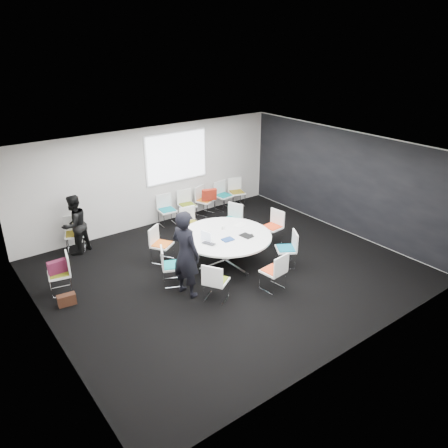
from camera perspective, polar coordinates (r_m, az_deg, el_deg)
room_shell at (r=9.72m, az=0.91°, el=1.25°), size 8.08×7.08×2.88m
conference_table at (r=10.39m, az=0.17°, el=-2.42°), size 2.19×2.19×0.73m
projection_screen at (r=12.67m, az=-6.19°, el=8.67°), size 1.90×0.03×1.35m
chair_ring_a at (r=11.55m, az=6.29°, el=-1.19°), size 0.49×0.51×0.88m
chair_ring_b at (r=11.90m, az=1.01°, el=-0.27°), size 0.58×0.59×0.88m
chair_ring_c at (r=11.69m, az=-4.32°, el=-0.78°), size 0.49×0.48×0.88m
chair_ring_d at (r=10.66m, az=-8.12°, el=-3.52°), size 0.63×0.63×0.88m
chair_ring_e at (r=9.72m, az=-6.81°, el=-6.31°), size 0.60×0.61×0.88m
chair_ring_f at (r=9.10m, az=-1.06°, el=-8.39°), size 0.62×0.63×0.88m
chair_ring_g at (r=9.51m, az=6.46°, el=-7.03°), size 0.51×0.50×0.88m
chair_ring_h at (r=10.46m, az=8.08°, el=-4.09°), size 0.62×0.63×0.88m
chair_back_a at (r=12.67m, az=-7.41°, el=1.07°), size 0.50×0.49×0.88m
chair_back_b at (r=12.97m, az=-4.81°, el=1.75°), size 0.51×0.50×0.88m
chair_back_c at (r=13.30m, az=-2.50°, el=2.39°), size 0.59×0.59×0.88m
chair_back_d at (r=13.69m, az=-0.06°, el=3.04°), size 0.50×0.49×0.88m
chair_back_e at (r=13.98m, az=1.66°, el=3.49°), size 0.57×0.56×0.88m
chair_spare_left at (r=9.98m, az=-20.52°, el=-6.96°), size 0.53×0.54×0.88m
chair_person_back at (r=11.72m, az=-18.85°, el=-2.02°), size 0.58×0.58×0.88m
person_main at (r=9.01m, az=-5.02°, el=-3.92°), size 0.61×0.78×1.90m
person_back at (r=11.38m, az=-18.93°, el=-0.09°), size 0.92×0.84×1.53m
laptop at (r=9.91m, az=-1.87°, el=-2.46°), size 0.31×0.36×0.02m
laptop_lid at (r=9.95m, az=-2.38°, el=-1.61°), size 0.08×0.30×0.22m
notebook_black at (r=10.26m, az=2.95°, el=-1.55°), size 0.25×0.32×0.02m
tablet_folio at (r=10.06m, az=0.50°, el=-2.03°), size 0.27×0.21×0.03m
papers_right at (r=10.85m, az=2.05°, el=-0.11°), size 0.33×0.26×0.00m
papers_front at (r=10.67m, az=3.18°, el=-0.57°), size 0.31×0.23×0.00m
cup at (r=10.59m, az=-0.13°, el=-0.47°), size 0.08×0.08×0.09m
phone at (r=10.32m, az=3.41°, el=-1.44°), size 0.15×0.09×0.01m
maroon_bag at (r=9.82m, az=-20.90°, el=-5.24°), size 0.40×0.15×0.28m
brown_bag at (r=9.58m, az=-19.85°, el=-9.30°), size 0.38×0.20×0.24m
red_jacket at (r=12.98m, az=-1.95°, el=3.85°), size 0.47×0.29×0.36m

